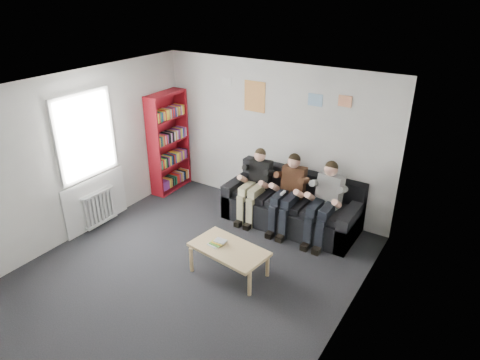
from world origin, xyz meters
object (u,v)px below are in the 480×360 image
object	(u,v)px
coffee_table	(229,251)
bookshelf	(169,143)
sofa	(292,207)
person_right	(324,203)
person_left	(255,185)
person_middle	(288,194)

from	to	relation	value
coffee_table	bookshelf	bearing A→B (deg)	146.18
bookshelf	coffee_table	bearing A→B (deg)	-36.15
sofa	bookshelf	world-z (taller)	bookshelf
person_right	bookshelf	bearing A→B (deg)	-177.75
sofa	coffee_table	bearing A→B (deg)	-94.30
person_left	person_right	world-z (taller)	person_right
sofa	person_middle	world-z (taller)	person_middle
bookshelf	person_right	bearing A→B (deg)	-4.81
person_left	person_right	xyz separation A→B (m)	(1.30, -0.00, 0.02)
sofa	bookshelf	bearing A→B (deg)	-178.74
coffee_table	person_right	world-z (taller)	person_right
coffee_table	person_left	world-z (taller)	person_left
coffee_table	person_left	size ratio (longest dim) A/B	0.86
sofa	person_right	bearing A→B (deg)	-17.63
person_left	person_middle	distance (m)	0.65
person_left	person_middle	size ratio (longest dim) A/B	0.97
coffee_table	sofa	bearing A→B (deg)	85.70
person_left	person_right	distance (m)	1.30
person_left	bookshelf	bearing A→B (deg)	167.77
bookshelf	sofa	bearing A→B (deg)	-1.06
coffee_table	person_right	xyz separation A→B (m)	(0.78, 1.59, 0.29)
sofa	person_left	world-z (taller)	person_left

